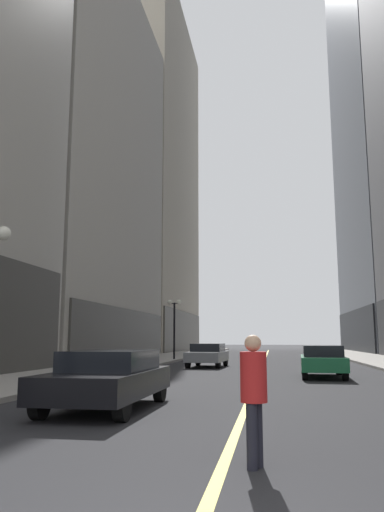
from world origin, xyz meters
TOP-DOWN VIEW (x-y plane):
  - ground_plane at (0.00, 35.00)m, footprint 200.00×200.00m
  - sidewalk_left at (-8.25, 35.00)m, footprint 4.50×78.00m
  - sidewalk_right at (8.25, 35.00)m, footprint 4.50×78.00m
  - lane_centre_stripe at (0.00, 35.00)m, footprint 0.16×70.00m
  - building_left_mid at (-16.31, 34.50)m, footprint 11.84×24.00m
  - building_left_far at (-16.84, 60.00)m, footprint 12.87×26.00m
  - car_black at (-3.09, 7.96)m, footprint 1.98×4.58m
  - car_green at (2.70, 18.60)m, footprint 1.98×4.73m
  - car_grey at (-3.06, 25.60)m, footprint 2.10×4.26m
  - pedestrian_in_red_jacket at (0.41, 3.20)m, footprint 0.44×0.44m
  - street_lamp_left_far at (-6.40, 32.66)m, footprint 1.06×0.36m

SIDE VIEW (x-z plane):
  - ground_plane at x=0.00m, z-range 0.00..0.00m
  - lane_centre_stripe at x=0.00m, z-range 0.00..0.01m
  - sidewalk_left at x=-8.25m, z-range 0.00..0.15m
  - sidewalk_right at x=8.25m, z-range 0.00..0.15m
  - car_grey at x=-3.06m, z-range 0.06..1.38m
  - car_green at x=2.70m, z-range 0.06..1.38m
  - car_black at x=-3.09m, z-range 0.06..1.38m
  - pedestrian_in_red_jacket at x=0.41m, z-range 0.13..1.77m
  - street_lamp_left_far at x=-6.40m, z-range 1.04..5.47m
  - building_left_mid at x=-16.31m, z-range -0.07..32.07m
  - building_left_far at x=-16.84m, z-range -0.08..46.31m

